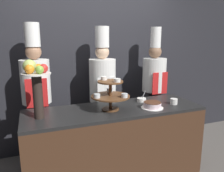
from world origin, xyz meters
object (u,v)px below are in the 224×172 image
Objects in this scene: cake_round at (152,105)px; serving_bowl_far at (142,100)px; fruit_pedestal at (36,80)px; chef_center_left at (103,88)px; chef_center_right at (154,85)px; chef_left at (36,92)px; tiered_stand at (110,93)px; cup_white at (174,101)px.

serving_bowl_far is at bearing 87.37° from cake_round.
fruit_pedestal is 1.10m from chef_center_left.
serving_bowl_far is 0.59m from chef_center_left.
chef_center_right is (0.45, 0.71, 0.07)m from cake_round.
fruit_pedestal is 0.64m from chef_left.
fruit_pedestal is 2.32× the size of cake_round.
fruit_pedestal reaches higher than serving_bowl_far.
chef_left is (-0.78, 0.60, -0.06)m from tiered_stand.
chef_center_right reaches higher than fruit_pedestal.
chef_left is at bearing 89.36° from fruit_pedestal.
chef_center_left is 0.83m from chef_center_right.
cake_round is at bearing -5.84° from fruit_pedestal.
chef_left is (-1.27, 0.71, 0.10)m from cake_round.
chef_left is 0.88m from chef_center_left.
tiered_stand reaches higher than cake_round.
chef_center_right reaches higher than chef_center_left.
tiered_stand is at bearing 166.64° from cake_round.
chef_left reaches higher than serving_bowl_far.
chef_center_right is at bearing 0.00° from chef_left.
serving_bowl_far is (0.01, 0.29, -0.01)m from cake_round.
fruit_pedestal is at bearing 176.95° from cup_white.
cake_round is 0.81m from chef_center_left.
chef_left reaches higher than cake_round.
cake_round is 0.14× the size of chef_center_right.
chef_center_right is (0.93, 0.60, -0.09)m from tiered_stand.
serving_bowl_far is (0.50, 0.18, -0.17)m from tiered_stand.
cup_white is (0.82, -0.07, -0.16)m from tiered_stand.
cup_white is at bearing -42.87° from chef_center_left.
serving_bowl_far reaches higher than cup_white.
chef_center_left reaches higher than tiered_stand.
fruit_pedestal is 1.84m from chef_center_right.
cake_round is 0.29m from serving_bowl_far.
cup_white is at bearing 7.54° from cake_round.
fruit_pedestal reaches higher than cake_round.
chef_left is at bearing 150.66° from cake_round.
tiered_stand is at bearing -37.35° from chef_left.
chef_left is 1.72m from chef_center_right.
cake_round is (1.27, -0.13, -0.36)m from fruit_pedestal.
fruit_pedestal is at bearing -161.31° from chef_center_right.
cake_round reaches higher than cup_white.
tiered_stand is 0.81m from fruit_pedestal.
fruit_pedestal is 1.33m from cake_round.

